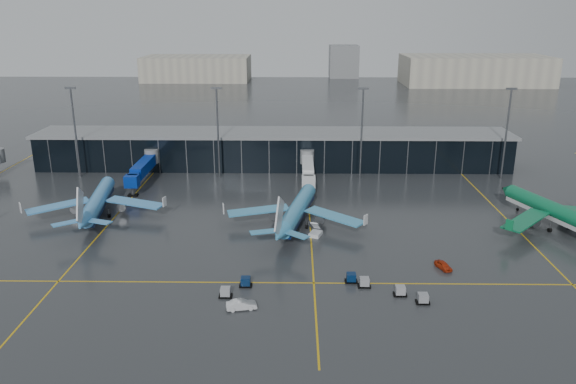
{
  "coord_description": "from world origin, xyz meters",
  "views": [
    {
      "loc": [
        6.77,
        -103.41,
        45.53
      ],
      "look_at": [
        5.0,
        18.0,
        6.0
      ],
      "focal_mm": 35.0,
      "sensor_mm": 36.0,
      "label": 1
    }
  ],
  "objects_px": {
    "airliner_aer_lingus": "(557,202)",
    "service_van_red": "(443,265)",
    "airliner_arkefly": "(97,192)",
    "airliner_klm_near": "(297,200)",
    "mobile_airstair": "(316,232)",
    "baggage_carts": "(334,288)",
    "service_van_white": "(242,305)"
  },
  "relations": [
    {
      "from": "service_van_white",
      "to": "baggage_carts",
      "type": "bearing_deg",
      "value": -79.77
    },
    {
      "from": "airliner_arkefly",
      "to": "mobile_airstair",
      "type": "relative_size",
      "value": 9.82
    },
    {
      "from": "airliner_aer_lingus",
      "to": "baggage_carts",
      "type": "height_order",
      "value": "airliner_aer_lingus"
    },
    {
      "from": "airliner_aer_lingus",
      "to": "mobile_airstair",
      "type": "distance_m",
      "value": 52.83
    },
    {
      "from": "mobile_airstair",
      "to": "service_van_red",
      "type": "xyz_separation_m",
      "value": [
        23.03,
        -15.62,
        -0.07
      ]
    },
    {
      "from": "baggage_carts",
      "to": "service_van_white",
      "type": "bearing_deg",
      "value": -158.13
    },
    {
      "from": "airliner_arkefly",
      "to": "airliner_aer_lingus",
      "type": "xyz_separation_m",
      "value": [
        102.27,
        -6.26,
        0.26
      ]
    },
    {
      "from": "airliner_klm_near",
      "to": "service_van_white",
      "type": "xyz_separation_m",
      "value": [
        -8.88,
        -37.21,
        -4.87
      ]
    },
    {
      "from": "baggage_carts",
      "to": "airliner_klm_near",
      "type": "bearing_deg",
      "value": 101.45
    },
    {
      "from": "airliner_arkefly",
      "to": "service_van_red",
      "type": "bearing_deg",
      "value": -29.0
    },
    {
      "from": "airliner_aer_lingus",
      "to": "service_van_red",
      "type": "distance_m",
      "value": 36.48
    },
    {
      "from": "airliner_klm_near",
      "to": "service_van_red",
      "type": "bearing_deg",
      "value": -27.28
    },
    {
      "from": "airliner_klm_near",
      "to": "mobile_airstair",
      "type": "xyz_separation_m",
      "value": [
        3.92,
        -6.4,
        -4.9
      ]
    },
    {
      "from": "mobile_airstair",
      "to": "service_van_white",
      "type": "bearing_deg",
      "value": -92.32
    },
    {
      "from": "service_van_red",
      "to": "service_van_white",
      "type": "height_order",
      "value": "service_van_white"
    },
    {
      "from": "airliner_klm_near",
      "to": "mobile_airstair",
      "type": "bearing_deg",
      "value": -46.52
    },
    {
      "from": "service_van_red",
      "to": "airliner_aer_lingus",
      "type": "bearing_deg",
      "value": 14.78
    },
    {
      "from": "airliner_aer_lingus",
      "to": "airliner_arkefly",
      "type": "bearing_deg",
      "value": 157.15
    },
    {
      "from": "airliner_klm_near",
      "to": "mobile_airstair",
      "type": "relative_size",
      "value": 9.8
    },
    {
      "from": "mobile_airstair",
      "to": "baggage_carts",
      "type": "bearing_deg",
      "value": -64.25
    },
    {
      "from": "airliner_arkefly",
      "to": "airliner_klm_near",
      "type": "bearing_deg",
      "value": -15.09
    },
    {
      "from": "airliner_aer_lingus",
      "to": "service_van_red",
      "type": "relative_size",
      "value": 9.46
    },
    {
      "from": "airliner_arkefly",
      "to": "mobile_airstair",
      "type": "bearing_deg",
      "value": -21.69
    },
    {
      "from": "airliner_arkefly",
      "to": "airliner_klm_near",
      "type": "distance_m",
      "value": 46.37
    },
    {
      "from": "airliner_arkefly",
      "to": "airliner_klm_near",
      "type": "height_order",
      "value": "airliner_arkefly"
    },
    {
      "from": "airliner_arkefly",
      "to": "mobile_airstair",
      "type": "distance_m",
      "value": 51.58
    },
    {
      "from": "mobile_airstair",
      "to": "service_van_white",
      "type": "distance_m",
      "value": 33.37
    },
    {
      "from": "baggage_carts",
      "to": "mobile_airstair",
      "type": "bearing_deg",
      "value": 95.5
    },
    {
      "from": "airliner_aer_lingus",
      "to": "baggage_carts",
      "type": "xyz_separation_m",
      "value": [
        -49.91,
        -30.24,
        -5.18
      ]
    },
    {
      "from": "airliner_klm_near",
      "to": "airliner_aer_lingus",
      "type": "distance_m",
      "value": 56.22
    },
    {
      "from": "airliner_aer_lingus",
      "to": "mobile_airstair",
      "type": "xyz_separation_m",
      "value": [
        -52.29,
        -5.53,
        -5.17
      ]
    },
    {
      "from": "airliner_klm_near",
      "to": "service_van_white",
      "type": "distance_m",
      "value": 38.57
    }
  ]
}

